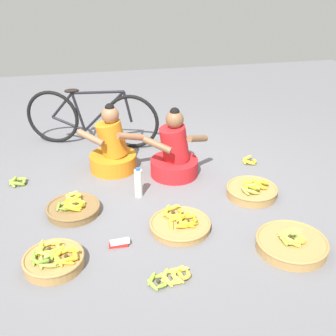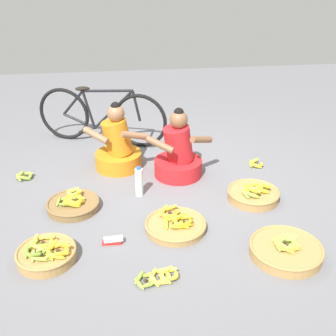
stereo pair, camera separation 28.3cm
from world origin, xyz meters
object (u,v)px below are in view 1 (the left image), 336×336
Objects in this scene: vendor_woman_front at (174,154)px; loose_bananas_mid_left at (249,161)px; vendor_woman_behind at (112,149)px; banana_basket_near_vendor at (73,208)px; loose_bananas_back_left at (172,277)px; water_bottle at (138,183)px; banana_basket_front_center at (54,260)px; loose_bananas_back_right at (18,182)px; banana_basket_mid_right at (252,191)px; banana_basket_near_bicycle at (291,243)px; banana_basket_back_center at (180,224)px; packet_carton_stack at (119,243)px; bicycle_leaning at (91,118)px.

vendor_woman_front is 4.29× the size of loose_bananas_mid_left.
banana_basket_near_vendor is (-0.45, -0.82, -0.19)m from vendor_woman_behind.
vendor_woman_behind is 1.92m from loose_bananas_back_left.
vendor_woman_behind reaches higher than water_bottle.
banana_basket_front_center reaches higher than loose_bananas_back_left.
vendor_woman_behind is at bearing 60.98° from banana_basket_near_vendor.
loose_bananas_back_right is at bearing 106.24° from banana_basket_front_center.
loose_bananas_back_left is (-1.05, -1.02, -0.03)m from banana_basket_mid_right.
banana_basket_mid_right is at bearing 89.17° from banana_basket_near_bicycle.
banana_basket_near_bicycle reaches higher than banana_basket_back_center.
loose_bananas_mid_left is 1.02× the size of packet_carton_stack.
banana_basket_near_bicycle is 2.81× the size of loose_bananas_back_right.
banana_basket_mid_right is (1.91, 0.67, -0.00)m from banana_basket_front_center.
banana_basket_near_vendor is 2.78× the size of loose_bananas_mid_left.
water_bottle reaches higher than banana_basket_near_vendor.
banana_basket_mid_right is at bearing 25.26° from banana_basket_back_center.
bicycle_leaning is 2.34m from banana_basket_front_center.
bicycle_leaning is 2.90m from banana_basket_near_bicycle.
banana_basket_mid_right is (0.66, -0.60, -0.19)m from vendor_woman_front.
loose_bananas_mid_left is (2.58, -0.05, 0.00)m from loose_bananas_back_right.
banana_basket_back_center is 2.60× the size of loose_bananas_back_right.
vendor_woman_behind is at bearing 146.11° from banana_basket_mid_right.
banana_basket_back_center is 1.06× the size of banana_basket_mid_right.
banana_basket_near_vendor is at bearing -119.02° from vendor_woman_behind.
banana_basket_back_center reaches higher than loose_bananas_mid_left.
loose_bananas_mid_left reaches higher than packet_carton_stack.
banana_basket_front_center is at bearing 158.19° from loose_bananas_back_left.
banana_basket_near_bicycle is at bearing -53.53° from vendor_woman_behind.
vendor_woman_front reaches higher than water_bottle.
banana_basket_front_center is 0.75m from banana_basket_near_vendor.
banana_basket_near_bicycle reaches higher than loose_bananas_mid_left.
vendor_woman_behind is at bearing 68.54° from banana_basket_front_center.
loose_bananas_back_right is 0.57× the size of loose_bananas_back_left.
banana_basket_near_vendor is (-0.92, 0.45, 0.01)m from banana_basket_back_center.
water_bottle is 1.80× the size of packet_carton_stack.
banana_basket_front_center reaches higher than packet_carton_stack.
water_bottle is (-1.10, 1.10, 0.09)m from banana_basket_near_bicycle.
vendor_woman_behind reaches higher than banana_basket_mid_right.
banana_basket_mid_right is 2.84× the size of loose_bananas_mid_left.
packet_carton_stack is (0.36, -0.59, -0.02)m from banana_basket_near_vendor.
banana_basket_near_bicycle is 1.97m from banana_basket_near_vendor.
loose_bananas_back_left is (0.70, -1.08, -0.02)m from banana_basket_near_vendor.
banana_basket_near_bicycle is 1.59m from loose_bananas_mid_left.
bicycle_leaning is at bearing 105.24° from water_bottle.
banana_basket_near_vendor reaches higher than loose_bananas_mid_left.
water_bottle is (-0.06, 1.25, 0.12)m from loose_bananas_back_left.
banana_basket_near_bicycle reaches higher than banana_basket_mid_right.
vendor_woman_front is at bearing -174.22° from loose_bananas_mid_left.
banana_basket_near_bicycle is at bearing -90.83° from banana_basket_mid_right.
loose_bananas_back_right is at bearing 145.11° from banana_basket_near_bicycle.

